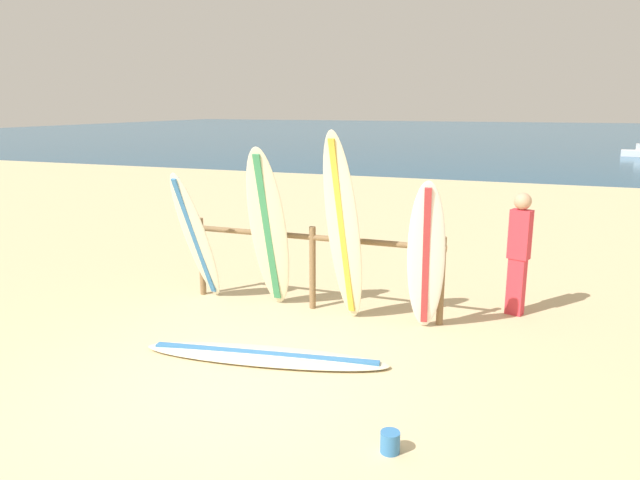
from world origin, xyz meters
name	(u,v)px	position (x,y,z in m)	size (l,w,h in m)	color
ground_plane	(228,391)	(0.00, 0.00, 0.00)	(120.00, 120.00, 0.00)	#D3BC8C
ocean_water	(512,133)	(0.00, 58.00, 0.00)	(120.00, 80.00, 0.01)	navy
surfboard_rack	(312,254)	(-0.09, 2.61, 0.79)	(3.70, 0.09, 1.19)	olive
surfboard_leaning_far_left	(196,237)	(-1.75, 2.26, 0.98)	(0.62, 0.89, 1.96)	silver
surfboard_leaning_left	(268,229)	(-0.64, 2.34, 1.16)	(0.57, 0.69, 2.32)	beige
surfboard_leaning_center_left	(343,230)	(0.50, 2.18, 1.28)	(0.59, 0.77, 2.56)	beige
surfboard_leaning_center	(426,258)	(1.57, 2.22, 1.00)	(0.54, 0.63, 1.99)	white
surfboard_lying_on_sand	(264,356)	(0.01, 0.83, 0.04)	(2.93, 1.02, 0.08)	beige
beachgoer_standing	(519,249)	(2.62, 3.37, 0.94)	(0.31, 0.25, 1.70)	#D8333F
sand_bucket	(390,442)	(1.80, -0.47, 0.09)	(0.17, 0.17, 0.18)	#3372B2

